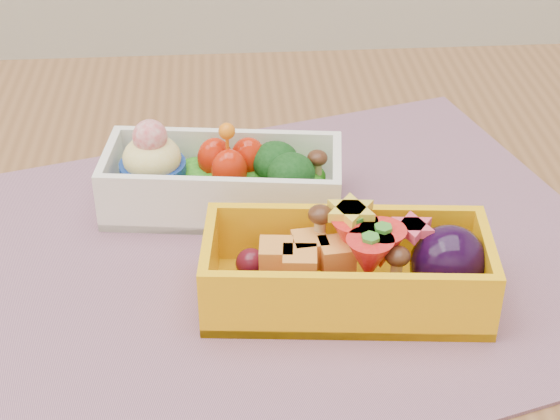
{
  "coord_description": "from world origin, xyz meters",
  "views": [
    {
      "loc": [
        -0.03,
        -0.45,
        1.12
      ],
      "look_at": [
        0.0,
        0.04,
        0.79
      ],
      "focal_mm": 57.05,
      "sensor_mm": 36.0,
      "label": 1
    }
  ],
  "objects": [
    {
      "name": "bento_yellow",
      "position": [
        0.04,
        -0.01,
        0.78
      ],
      "size": [
        0.19,
        0.1,
        0.06
      ],
      "rotation": [
        0.0,
        0.0,
        -0.09
      ],
      "color": "#FFB50D",
      "rests_on": "placemat"
    },
    {
      "name": "table",
      "position": [
        0.0,
        0.0,
        0.65
      ],
      "size": [
        1.2,
        0.8,
        0.75
      ],
      "color": "brown",
      "rests_on": "ground"
    },
    {
      "name": "bento_white",
      "position": [
        -0.04,
        0.11,
        0.78
      ],
      "size": [
        0.18,
        0.1,
        0.07
      ],
      "rotation": [
        0.0,
        0.0,
        -0.13
      ],
      "color": "white",
      "rests_on": "placemat"
    },
    {
      "name": "placemat",
      "position": [
        -0.01,
        0.04,
        0.75
      ],
      "size": [
        0.56,
        0.48,
        0.0
      ],
      "primitive_type": "cube",
      "rotation": [
        0.0,
        0.0,
        0.28
      ],
      "color": "gray",
      "rests_on": "table"
    }
  ]
}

